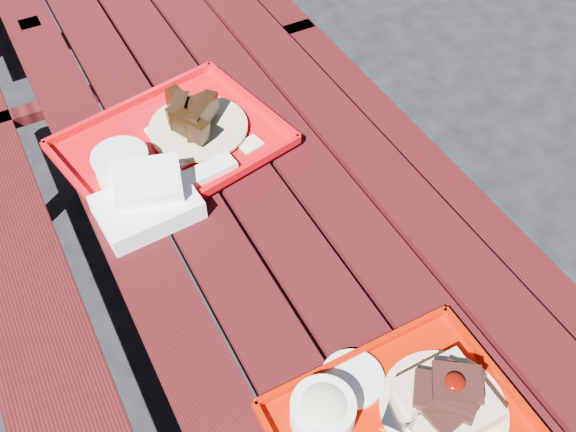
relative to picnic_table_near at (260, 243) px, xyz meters
name	(u,v)px	position (x,y,z in m)	size (l,w,h in m)	color
ground	(266,351)	(0.00, 0.00, -0.56)	(60.00, 60.00, 0.00)	black
picnic_table_near	(260,243)	(0.00, 0.00, 0.00)	(1.41, 2.40, 0.75)	#3B0B0D
near_tray	(398,416)	(-0.03, -0.61, 0.22)	(0.43, 0.37, 0.14)	#AF1200
far_tray	(171,144)	(-0.13, 0.22, 0.22)	(0.58, 0.49, 0.09)	red
white_cloth	(147,200)	(-0.24, 0.06, 0.23)	(0.23, 0.19, 0.09)	white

